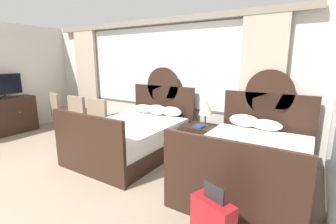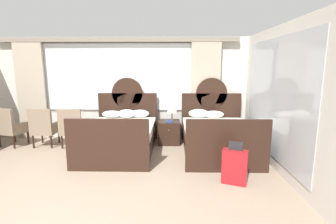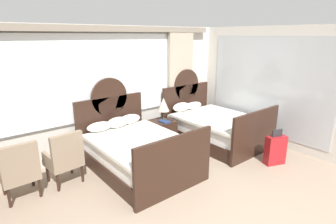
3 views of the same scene
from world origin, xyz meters
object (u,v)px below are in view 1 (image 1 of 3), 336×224
object	(u,v)px
book_on_nightstand	(199,126)
armchair_by_window_left	(102,118)
table_lamp_on_nightstand	(206,107)
nightstand_between_beds	(201,140)
tv_flatscreen	(4,86)
bed_near_mirror	(251,161)
armchair_by_window_centre	(82,114)
bed_near_window	(135,135)
armchair_by_window_right	(62,110)

from	to	relation	value
book_on_nightstand	armchair_by_window_left	world-z (taller)	armchair_by_window_left
table_lamp_on_nightstand	book_on_nightstand	distance (m)	0.38
armchair_by_window_left	table_lamp_on_nightstand	bearing A→B (deg)	8.35
nightstand_between_beds	armchair_by_window_left	world-z (taller)	armchair_by_window_left
book_on_nightstand	tv_flatscreen	distance (m)	4.76
bed_near_mirror	book_on_nightstand	xyz separation A→B (m)	(-1.10, 0.56, 0.23)
nightstand_between_beds	armchair_by_window_left	distance (m)	2.38
nightstand_between_beds	armchair_by_window_left	bearing A→B (deg)	-171.82
table_lamp_on_nightstand	armchair_by_window_centre	bearing A→B (deg)	-173.48
nightstand_between_beds	armchair_by_window_centre	distance (m)	3.07
table_lamp_on_nightstand	tv_flatscreen	distance (m)	4.83
bed_near_window	armchair_by_window_left	size ratio (longest dim) A/B	2.28
tv_flatscreen	armchair_by_window_right	world-z (taller)	tv_flatscreen
bed_near_window	book_on_nightstand	world-z (taller)	bed_near_window
book_on_nightstand	table_lamp_on_nightstand	bearing A→B (deg)	60.54
tv_flatscreen	armchair_by_window_right	xyz separation A→B (m)	(0.68, 1.00, -0.70)
bed_near_window	armchair_by_window_right	xyz separation A→B (m)	(-2.77, 0.32, 0.13)
nightstand_between_beds	armchair_by_window_centre	world-z (taller)	armchair_by_window_centre
bed_near_mirror	armchair_by_window_centre	world-z (taller)	bed_near_mirror
table_lamp_on_nightstand	armchair_by_window_right	bearing A→B (deg)	-174.88
bed_near_window	armchair_by_window_centre	xyz separation A→B (m)	(-1.94, 0.31, 0.13)
table_lamp_on_nightstand	armchair_by_window_left	distance (m)	2.49
table_lamp_on_nightstand	tv_flatscreen	bearing A→B (deg)	-163.71
bed_near_mirror	table_lamp_on_nightstand	world-z (taller)	bed_near_mirror
nightstand_between_beds	armchair_by_window_right	size ratio (longest dim) A/B	0.60
bed_near_window	bed_near_mirror	size ratio (longest dim) A/B	1.00
tv_flatscreen	armchair_by_window_left	world-z (taller)	tv_flatscreen
bed_near_window	armchair_by_window_right	bearing A→B (deg)	173.47
armchair_by_window_left	bed_near_window	bearing A→B (deg)	-14.23
tv_flatscreen	armchair_by_window_centre	world-z (taller)	tv_flatscreen
tv_flatscreen	armchair_by_window_centre	distance (m)	1.94
armchair_by_window_left	bed_near_mirror	bearing A→B (deg)	-5.38
bed_near_window	tv_flatscreen	world-z (taller)	bed_near_window
table_lamp_on_nightstand	armchair_by_window_right	xyz separation A→B (m)	(-3.95, -0.35, -0.45)
bed_near_window	bed_near_mirror	distance (m)	2.21
book_on_nightstand	armchair_by_window_centre	distance (m)	3.06
tv_flatscreen	bed_near_window	bearing A→B (deg)	11.19
armchair_by_window_left	armchair_by_window_centre	size ratio (longest dim) A/B	1.00
bed_near_mirror	nightstand_between_beds	xyz separation A→B (m)	(-1.10, 0.66, -0.08)
bed_near_mirror	nightstand_between_beds	world-z (taller)	bed_near_mirror
bed_near_mirror	book_on_nightstand	world-z (taller)	bed_near_mirror
bed_near_mirror	armchair_by_window_left	size ratio (longest dim) A/B	2.28
table_lamp_on_nightstand	book_on_nightstand	world-z (taller)	table_lamp_on_nightstand
table_lamp_on_nightstand	armchair_by_window_right	size ratio (longest dim) A/B	0.56
book_on_nightstand	armchair_by_window_centre	bearing A→B (deg)	-175.67
armchair_by_window_centre	armchair_by_window_right	world-z (taller)	same
tv_flatscreen	bed_near_mirror	bearing A→B (deg)	6.78
bed_near_window	armchair_by_window_right	distance (m)	2.79
nightstand_between_beds	armchair_by_window_centre	size ratio (longest dim) A/B	0.60
table_lamp_on_nightstand	armchair_by_window_left	world-z (taller)	table_lamp_on_nightstand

